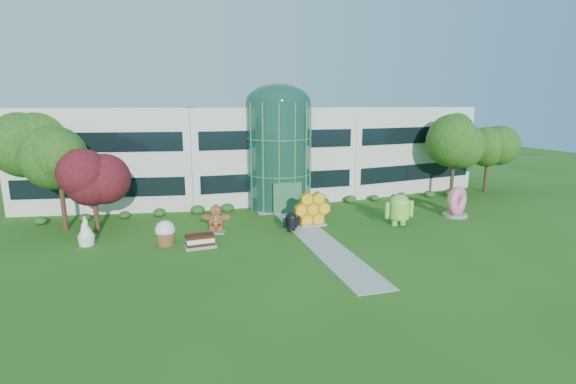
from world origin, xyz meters
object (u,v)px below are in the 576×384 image
object	(u,v)px
android_black	(292,220)
donut	(456,201)
gingerbread	(216,219)
android_green	(399,207)

from	to	relation	value
android_black	donut	size ratio (longest dim) A/B	0.64
donut	gingerbread	bearing A→B (deg)	151.08
gingerbread	android_black	bearing A→B (deg)	6.20
android_green	donut	world-z (taller)	android_green
gingerbread	android_green	bearing A→B (deg)	10.32
android_green	donut	distance (m)	6.25
donut	gingerbread	world-z (taller)	donut
android_green	android_black	xyz separation A→B (m)	(-8.82, 0.80, -0.61)
android_green	android_black	bearing A→B (deg)	175.48
donut	gingerbread	xyz separation A→B (m)	(-20.59, 0.96, -0.24)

